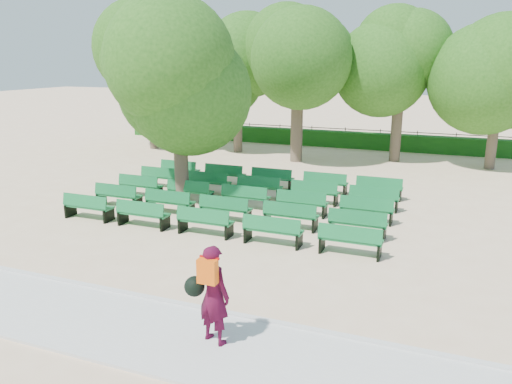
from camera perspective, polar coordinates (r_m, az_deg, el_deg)
ground at (r=16.57m, az=-3.47°, el=-2.36°), size 120.00×120.00×0.00m
paving at (r=10.81m, az=-20.58°, el=-13.02°), size 30.00×2.20×0.06m
curb at (r=11.58m, az=-16.77°, el=-10.65°), size 30.00×0.12×0.10m
hedge at (r=29.46m, az=8.06°, el=6.08°), size 26.00×0.70×0.90m
fence at (r=29.91m, az=8.21°, el=5.34°), size 26.00×0.10×1.02m
tree_line at (r=25.71m, az=5.92°, el=3.84°), size 21.80×6.80×7.04m
bench_array at (r=17.03m, az=-1.28°, el=-1.56°), size 1.66×0.57×1.04m
tree_among at (r=17.34m, az=-8.90°, el=12.08°), size 4.24×4.24×6.04m
person at (r=8.87m, az=-5.07°, el=-11.41°), size 0.90×0.60×1.81m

